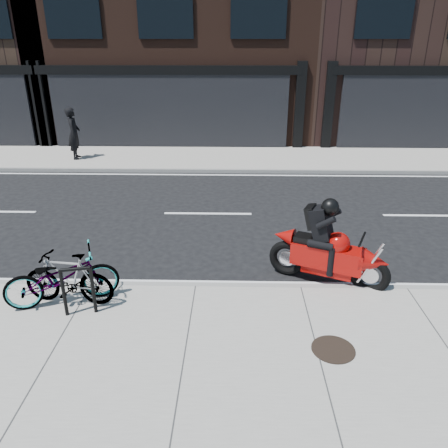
{
  "coord_description": "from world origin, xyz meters",
  "views": [
    {
      "loc": [
        0.72,
        -9.14,
        4.5
      ],
      "look_at": [
        0.51,
        -0.79,
        0.9
      ],
      "focal_mm": 35.0,
      "sensor_mm": 36.0,
      "label": 1
    }
  ],
  "objects_px": {
    "bike_rack": "(78,287)",
    "bicycle_rear": "(68,278)",
    "bicycle_front": "(62,277)",
    "manhole_cover": "(333,349)",
    "pedestrian": "(74,133)",
    "motorcycle": "(334,251)"
  },
  "relations": [
    {
      "from": "bike_rack",
      "to": "bicycle_rear",
      "type": "xyz_separation_m",
      "value": [
        -0.28,
        0.33,
        -0.04
      ]
    },
    {
      "from": "bike_rack",
      "to": "bicycle_front",
      "type": "distance_m",
      "value": 0.52
    },
    {
      "from": "bicycle_front",
      "to": "manhole_cover",
      "type": "relative_size",
      "value": 2.94
    },
    {
      "from": "bicycle_rear",
      "to": "bicycle_front",
      "type": "bearing_deg",
      "value": -83.49
    },
    {
      "from": "bicycle_rear",
      "to": "pedestrian",
      "type": "relative_size",
      "value": 0.84
    },
    {
      "from": "bicycle_rear",
      "to": "manhole_cover",
      "type": "distance_m",
      "value": 4.58
    },
    {
      "from": "bicycle_rear",
      "to": "pedestrian",
      "type": "height_order",
      "value": "pedestrian"
    },
    {
      "from": "bicycle_front",
      "to": "bike_rack",
      "type": "bearing_deg",
      "value": -150.34
    },
    {
      "from": "bike_rack",
      "to": "bicycle_front",
      "type": "height_order",
      "value": "bicycle_front"
    },
    {
      "from": "motorcycle",
      "to": "pedestrian",
      "type": "relative_size",
      "value": 1.16
    },
    {
      "from": "bike_rack",
      "to": "bicycle_front",
      "type": "relative_size",
      "value": 0.46
    },
    {
      "from": "motorcycle",
      "to": "pedestrian",
      "type": "distance_m",
      "value": 12.05
    },
    {
      "from": "bicycle_front",
      "to": "pedestrian",
      "type": "xyz_separation_m",
      "value": [
        -3.13,
        9.92,
        0.46
      ]
    },
    {
      "from": "bicycle_rear",
      "to": "manhole_cover",
      "type": "height_order",
      "value": "bicycle_rear"
    },
    {
      "from": "bicycle_rear",
      "to": "motorcycle",
      "type": "bearing_deg",
      "value": 107.77
    },
    {
      "from": "pedestrian",
      "to": "manhole_cover",
      "type": "relative_size",
      "value": 2.93
    },
    {
      "from": "bike_rack",
      "to": "motorcycle",
      "type": "distance_m",
      "value": 4.69
    },
    {
      "from": "bike_rack",
      "to": "pedestrian",
      "type": "bearing_deg",
      "value": 108.98
    },
    {
      "from": "bike_rack",
      "to": "pedestrian",
      "type": "distance_m",
      "value": 10.86
    },
    {
      "from": "bike_rack",
      "to": "pedestrian",
      "type": "height_order",
      "value": "pedestrian"
    },
    {
      "from": "pedestrian",
      "to": "manhole_cover",
      "type": "height_order",
      "value": "pedestrian"
    },
    {
      "from": "motorcycle",
      "to": "pedestrian",
      "type": "height_order",
      "value": "pedestrian"
    }
  ]
}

